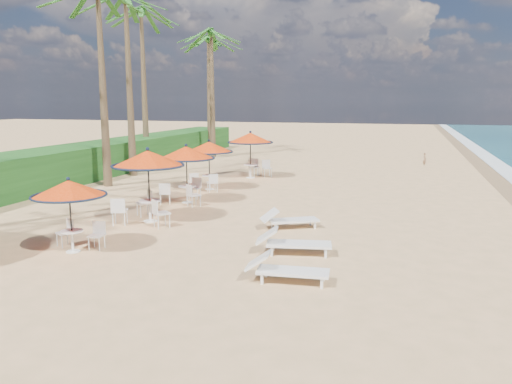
# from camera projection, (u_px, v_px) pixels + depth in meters

# --- Properties ---
(ground) EXTENTS (160.00, 160.00, 0.00)m
(ground) POSITION_uv_depth(u_px,v_px,m) (260.00, 267.00, 12.83)
(ground) COLOR tan
(ground) RESTS_ON ground
(scrub_hedge) EXTENTS (3.00, 40.00, 1.80)m
(scrub_hedge) POSITION_uv_depth(u_px,v_px,m) (77.00, 163.00, 26.84)
(scrub_hedge) COLOR #194716
(scrub_hedge) RESTS_ON ground
(station_0) EXTENTS (2.06, 2.06, 2.15)m
(station_0) POSITION_uv_depth(u_px,v_px,m) (70.00, 195.00, 13.86)
(station_0) COLOR black
(station_0) RESTS_ON ground
(station_1) EXTENTS (2.53, 2.53, 2.64)m
(station_1) POSITION_uv_depth(u_px,v_px,m) (147.00, 168.00, 17.25)
(station_1) COLOR black
(station_1) RESTS_ON ground
(station_2) EXTENTS (2.37, 2.37, 2.47)m
(station_2) POSITION_uv_depth(u_px,v_px,m) (186.00, 160.00, 20.52)
(station_2) COLOR black
(station_2) RESTS_ON ground
(station_3) EXTENTS (2.30, 2.30, 2.40)m
(station_3) POSITION_uv_depth(u_px,v_px,m) (208.00, 152.00, 23.51)
(station_3) COLOR black
(station_3) RESTS_ON ground
(station_4) EXTENTS (2.48, 2.54, 2.59)m
(station_4) POSITION_uv_depth(u_px,v_px,m) (252.00, 143.00, 27.21)
(station_4) COLOR black
(station_4) RESTS_ON ground
(lounger_near) EXTENTS (2.01, 0.79, 0.70)m
(lounger_near) POSITION_uv_depth(u_px,v_px,m) (284.00, 269.00, 11.72)
(lounger_near) COLOR white
(lounger_near) RESTS_ON ground
(lounger_mid) EXTENTS (2.17, 1.02, 0.75)m
(lounger_mid) POSITION_uv_depth(u_px,v_px,m) (291.00, 242.00, 13.86)
(lounger_mid) COLOR white
(lounger_mid) RESTS_ON ground
(lounger_far) EXTENTS (1.98, 1.47, 0.69)m
(lounger_far) POSITION_uv_depth(u_px,v_px,m) (288.00, 219.00, 16.63)
(lounger_far) COLOR white
(lounger_far) RESTS_ON ground
(palm_3) EXTENTS (5.00, 5.00, 9.44)m
(palm_3) POSITION_uv_depth(u_px,v_px,m) (98.00, 4.00, 23.28)
(palm_3) COLOR brown
(palm_3) RESTS_ON ground
(palm_4) EXTENTS (5.00, 5.00, 9.80)m
(palm_4) POSITION_uv_depth(u_px,v_px,m) (126.00, 10.00, 26.74)
(palm_4) COLOR brown
(palm_4) RESTS_ON ground
(palm_5) EXTENTS (5.00, 5.00, 10.02)m
(palm_5) POSITION_uv_depth(u_px,v_px,m) (141.00, 22.00, 32.05)
(palm_5) COLOR brown
(palm_5) RESTS_ON ground
(palm_6) EXTENTS (5.00, 5.00, 9.27)m
(palm_6) POSITION_uv_depth(u_px,v_px,m) (211.00, 41.00, 36.29)
(palm_6) COLOR brown
(palm_6) RESTS_ON ground
(palm_7) EXTENTS (5.00, 5.00, 9.18)m
(palm_7) POSITION_uv_depth(u_px,v_px,m) (208.00, 46.00, 39.33)
(palm_7) COLOR brown
(palm_7) RESTS_ON ground
(person) EXTENTS (0.30, 0.38, 0.90)m
(person) POSITION_uv_depth(u_px,v_px,m) (425.00, 159.00, 32.57)
(person) COLOR #8B6547
(person) RESTS_ON ground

